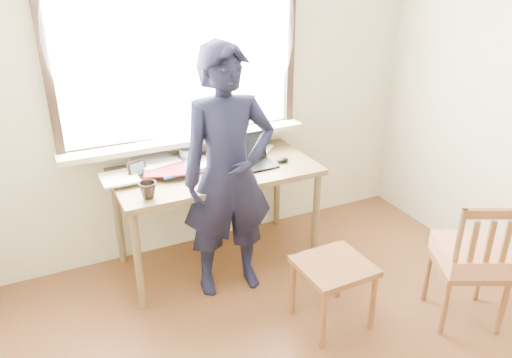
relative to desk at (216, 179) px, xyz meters
name	(u,v)px	position (x,y,z in m)	size (l,w,h in m)	color
room_shell	(350,99)	(0.07, -1.43, 0.94)	(3.52, 4.02, 2.61)	beige
desk	(216,179)	(0.00, 0.00, 0.00)	(1.45, 0.73, 0.78)	brown
laptop	(251,158)	(0.26, -0.03, 0.13)	(0.33, 0.27, 0.21)	black
mug_white	(189,155)	(-0.13, 0.21, 0.13)	(0.13, 0.13, 0.10)	white
mug_dark	(148,190)	(-0.55, -0.24, 0.13)	(0.11, 0.11, 0.11)	black
mouse	(283,160)	(0.49, -0.10, 0.10)	(0.09, 0.06, 0.04)	black
desk_clutter	(176,163)	(-0.24, 0.17, 0.11)	(0.80, 0.48, 0.05)	#365AB0
book_a	(151,164)	(-0.40, 0.27, 0.09)	(0.19, 0.25, 0.02)	white
book_b	(246,149)	(0.35, 0.25, 0.09)	(0.19, 0.26, 0.02)	white
picture_frame	(137,170)	(-0.54, 0.10, 0.14)	(0.14, 0.06, 0.11)	black
work_chair	(334,273)	(0.40, -0.97, -0.32)	(0.44, 0.42, 0.44)	brown
side_chair	(472,257)	(1.18, -1.31, -0.23)	(0.54, 0.53, 0.89)	brown
person	(228,175)	(-0.03, -0.31, 0.17)	(0.63, 0.41, 1.73)	black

